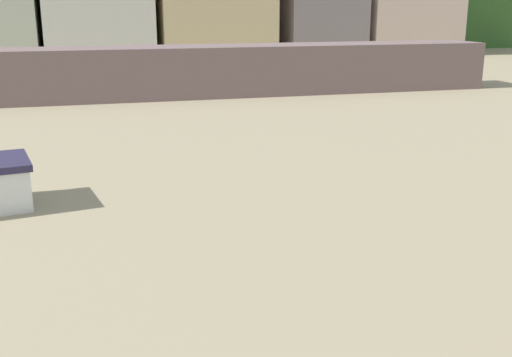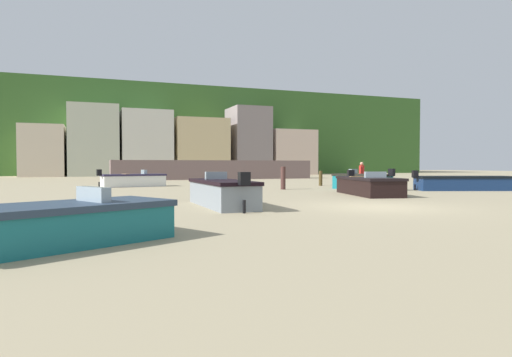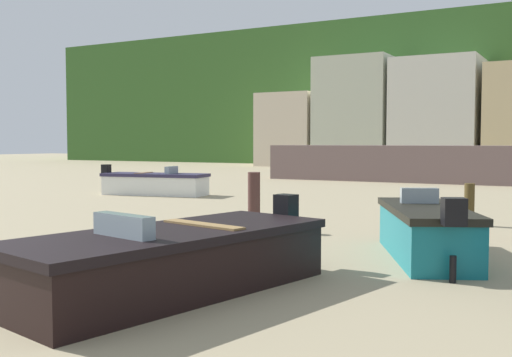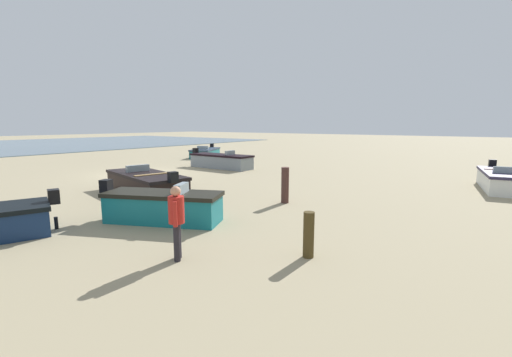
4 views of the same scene
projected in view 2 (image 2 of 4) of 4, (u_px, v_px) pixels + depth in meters
The scene contains 18 objects.
ground_plane at pixel (378, 207), 15.11m from camera, with size 160.00×160.00×0.00m, color tan.
headland_hill at pixel (146, 136), 76.67m from camera, with size 90.00×32.00×12.90m, color #366028.
harbor_pier at pixel (215, 170), 44.03m from camera, with size 19.91×2.40×1.87m, color #745D5C.
townhouse_far_left at pixel (43, 151), 53.95m from camera, with size 4.97×6.12×6.21m, color beige.
townhouse_centre_left at pixel (93, 141), 56.33m from camera, with size 5.96×6.96×8.88m, color beige.
townhouse_centre at pixel (146, 144), 58.19m from camera, with size 6.35×6.05×8.43m, color silver.
townhouse_centre_right at pixel (200, 147), 60.63m from camera, with size 7.11×5.87×7.66m, color #D7BE8B.
townhouse_right at pixel (247, 142), 63.60m from camera, with size 5.19×6.94×9.50m, color gray.
townhouse_far_right at pixel (287, 153), 65.87m from camera, with size 6.60×6.92×6.46m, color beige.
boat_navy_0 at pixel (463, 183), 24.93m from camera, with size 5.51×3.21×1.13m.
boat_teal_1 at pixel (56, 224), 7.90m from camera, with size 4.39×3.38×1.07m.
boat_grey_2 at pixel (222, 193), 15.42m from camera, with size 1.41×4.81×1.24m.
boat_teal_3 at pixel (362, 181), 25.83m from camera, with size 2.55×3.71×1.23m.
boat_white_4 at pixel (133, 180), 29.03m from camera, with size 4.43×2.04×1.15m.
boat_black_5 at pixel (368, 186), 21.17m from camera, with size 2.71×4.99×1.17m.
mooring_post_near_water at pixel (321, 178), 30.31m from camera, with size 0.24×0.24×1.03m, color #44371B.
mooring_post_mid_beach at pixel (283, 178), 25.83m from camera, with size 0.28×0.28×1.33m, color #462B27.
beach_walker_foreground at pixel (362, 172), 28.84m from camera, with size 0.48×0.48×1.62m.
Camera 2 is at (-9.19, -12.65, 1.46)m, focal length 31.09 mm.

